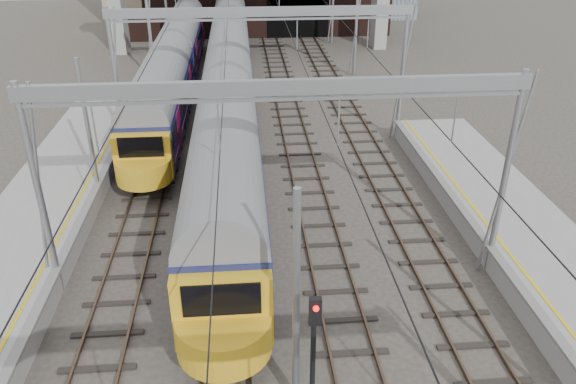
{
  "coord_description": "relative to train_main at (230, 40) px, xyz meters",
  "views": [
    {
      "loc": [
        -1.2,
        -9.55,
        12.91
      ],
      "look_at": [
        0.52,
        10.65,
        2.4
      ],
      "focal_mm": 35.0,
      "sensor_mm": 36.0,
      "label": 1
    }
  ],
  "objects": [
    {
      "name": "tracks",
      "position": [
        2.0,
        -23.35,
        -2.61
      ],
      "size": [
        14.4,
        80.0,
        0.22
      ],
      "color": "#4C3828",
      "rests_on": "ground"
    },
    {
      "name": "overhead_line",
      "position": [
        2.0,
        -16.87,
        3.94
      ],
      "size": [
        16.8,
        80.0,
        8.0
      ],
      "color": "gray",
      "rests_on": "ground"
    },
    {
      "name": "train_main",
      "position": [
        0.0,
        0.0,
        0.0
      ],
      "size": [
        3.04,
        70.13,
        5.14
      ],
      "color": "black",
      "rests_on": "ground"
    },
    {
      "name": "train_second",
      "position": [
        -4.0,
        -6.88,
        -0.13
      ],
      "size": [
        2.83,
        32.7,
        4.85
      ],
      "color": "black",
      "rests_on": "ground"
    },
    {
      "name": "signal_near_centre",
      "position": [
        2.39,
        -37.02,
        0.17
      ],
      "size": [
        0.31,
        0.45,
        4.38
      ],
      "rotation": [
        0.0,
        0.0,
        -0.02
      ],
      "color": "black",
      "rests_on": "ground"
    }
  ]
}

